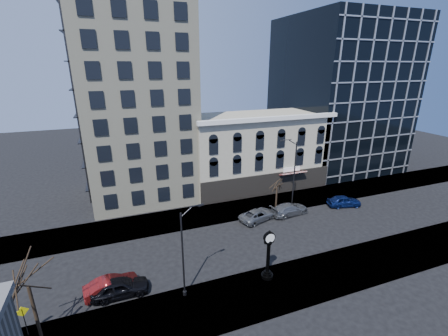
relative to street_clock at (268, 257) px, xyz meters
name	(u,v)px	position (x,y,z in m)	size (l,w,h in m)	color
ground	(220,247)	(-2.58, 6.44, -2.45)	(160.00, 160.00, 0.00)	black
sidewalk_far	(200,215)	(-2.58, 14.44, -2.39)	(160.00, 6.00, 0.12)	gray
sidewalk_near	(250,295)	(-2.58, -1.56, -2.39)	(160.00, 6.00, 0.12)	gray
cream_tower	(134,67)	(-8.70, 25.33, 16.87)	(15.90, 15.40, 42.50)	beige
victorian_row	(255,151)	(9.42, 22.34, 3.55)	(22.60, 11.19, 12.50)	#B2AB93
glass_office	(338,95)	(29.42, 27.35, 11.55)	(20.00, 20.15, 28.00)	black
street_clock	(268,257)	(0.00, 0.00, 0.00)	(1.17, 1.17, 5.15)	black
street_lamp_near	(188,228)	(-7.42, 0.62, 4.21)	(2.19, 0.83, 8.65)	black
street_lamp_far	(290,156)	(9.97, 12.71, 5.37)	(2.52, 1.19, 10.20)	black
bare_tree_near	(25,273)	(-18.98, -0.81, 3.99)	(4.87, 4.87, 8.36)	#302418
bare_tree_far	(277,183)	(8.30, 12.92, 1.51)	(2.96, 2.96, 5.09)	#302418
warning_sign	(23,316)	(-20.17, 0.44, -0.47)	(0.83, 0.37, 2.69)	black
car_near_a	(120,287)	(-13.40, 2.55, -1.60)	(2.01, 4.99, 1.70)	black
car_near_b	(112,286)	(-14.08, 3.10, -1.66)	(1.66, 4.76, 1.57)	maroon
car_far_a	(258,215)	(4.33, 10.71, -1.71)	(2.46, 5.33, 1.48)	#595B60
car_far_b	(289,209)	(9.09, 10.59, -1.64)	(2.26, 5.55, 1.61)	#595B60
car_far_c	(344,201)	(17.92, 10.03, -1.63)	(1.93, 4.80, 1.63)	#0C194C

